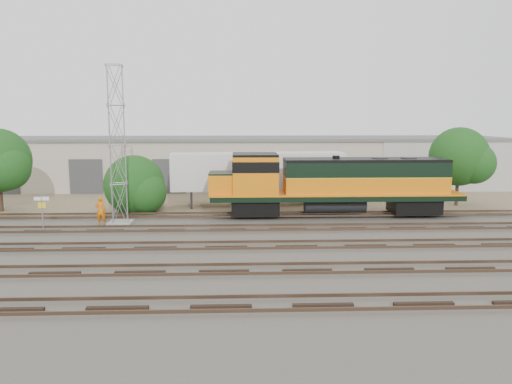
{
  "coord_description": "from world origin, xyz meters",
  "views": [
    {
      "loc": [
        0.67,
        -30.57,
        7.37
      ],
      "look_at": [
        1.96,
        4.0,
        2.2
      ],
      "focal_mm": 35.0,
      "sensor_mm": 36.0,
      "label": 1
    }
  ],
  "objects_px": {
    "locomotive": "(331,183)",
    "semi_trailer": "(262,172)",
    "signal_tower": "(118,149)",
    "worker": "(101,210)"
  },
  "relations": [
    {
      "from": "signal_tower",
      "to": "worker",
      "type": "height_order",
      "value": "signal_tower"
    },
    {
      "from": "worker",
      "to": "signal_tower",
      "type": "bearing_deg",
      "value": -176.4
    },
    {
      "from": "signal_tower",
      "to": "worker",
      "type": "distance_m",
      "value": 4.47
    },
    {
      "from": "locomotive",
      "to": "semi_trailer",
      "type": "distance_m",
      "value": 7.15
    },
    {
      "from": "locomotive",
      "to": "worker",
      "type": "bearing_deg",
      "value": -172.25
    },
    {
      "from": "signal_tower",
      "to": "semi_trailer",
      "type": "relative_size",
      "value": 0.74
    },
    {
      "from": "signal_tower",
      "to": "semi_trailer",
      "type": "height_order",
      "value": "signal_tower"
    },
    {
      "from": "locomotive",
      "to": "semi_trailer",
      "type": "bearing_deg",
      "value": 133.65
    },
    {
      "from": "worker",
      "to": "semi_trailer",
      "type": "bearing_deg",
      "value": -147.84
    },
    {
      "from": "locomotive",
      "to": "semi_trailer",
      "type": "relative_size",
      "value": 1.27
    }
  ]
}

